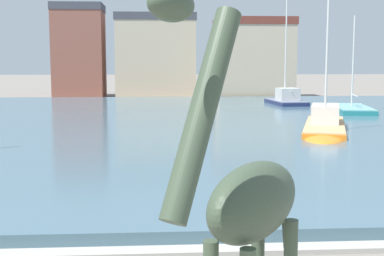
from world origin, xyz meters
name	(u,v)px	position (x,y,z in m)	size (l,w,h in m)	color
harbor_water	(173,124)	(0.00, 29.70, 0.21)	(76.54, 43.24, 0.42)	#476675
quay_edge_coping	(202,251)	(0.00, 7.83, 0.06)	(76.54, 0.50, 0.12)	#ADA89E
giraffe_statue	(248,213)	(0.05, 2.36, 2.51)	(2.01, 2.49, 4.92)	#3D4C38
sailboat_teal	(351,111)	(13.39, 35.25, 0.42)	(3.53, 7.55, 7.34)	teal
sailboat_navy	(285,102)	(9.96, 41.68, 0.60)	(2.81, 5.96, 9.19)	navy
sailboat_orange	(325,128)	(7.93, 24.32, 0.56)	(4.76, 9.46, 8.08)	orange
townhouse_tall_gabled	(79,51)	(-9.58, 57.27, 5.15)	(5.53, 5.25, 10.28)	#8E5142
townhouse_end_terrace	(156,56)	(-1.10, 56.87, 4.63)	(8.86, 5.27, 9.22)	#C6B293
townhouse_narrow_midrow	(253,58)	(9.52, 54.86, 4.32)	(8.26, 6.59, 8.62)	#C6B293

